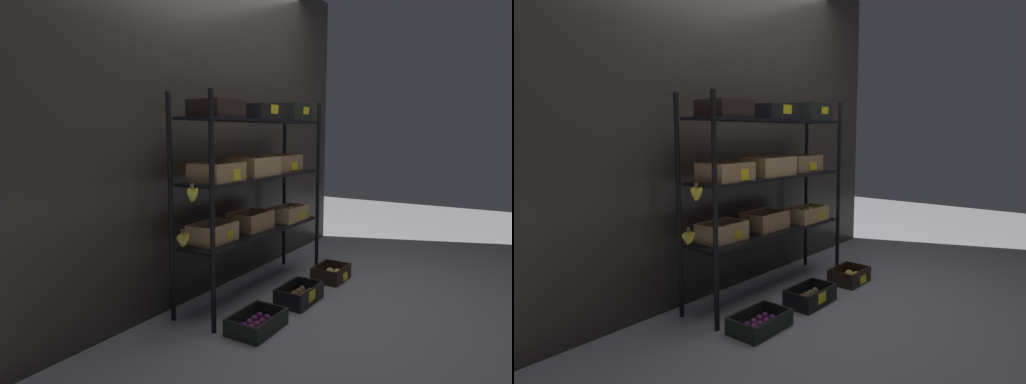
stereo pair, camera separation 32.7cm
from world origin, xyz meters
The scene contains 6 objects.
ground_plane centered at (0.00, 0.00, 0.00)m, with size 10.00×10.00×0.00m, color gray.
storefront_wall centered at (0.00, 0.37, 1.32)m, with size 3.87×0.12×2.63m, color #2D2823.
display_rack centered at (0.01, 0.00, 0.91)m, with size 1.59×0.37×1.47m.
crate_ground_plum centered at (-0.56, -0.37, 0.04)m, with size 0.38×0.24×0.11m.
crate_ground_kiwi centered at (-0.01, -0.38, 0.05)m, with size 0.37×0.23×0.12m.
crate_ground_apple_gold centered at (0.57, -0.38, 0.05)m, with size 0.32×0.24×0.12m.
Camera 2 is at (-2.53, -2.03, 1.22)m, focal length 30.55 mm.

